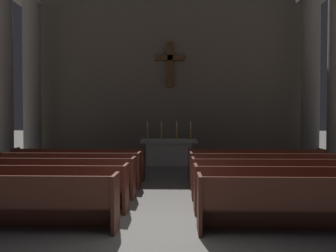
% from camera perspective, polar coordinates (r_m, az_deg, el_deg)
% --- Properties ---
extents(ground_plane, '(80.00, 80.00, 0.00)m').
position_cam_1_polar(ground_plane, '(5.60, -1.90, -18.08)').
color(ground_plane, '#66635E').
extents(pew_left_row_2, '(3.95, 0.50, 0.95)m').
position_cam_1_polar(pew_left_row_2, '(7.11, -23.38, -9.95)').
color(pew_left_row_2, '#4C2319').
rests_on(pew_left_row_2, ground).
extents(pew_left_row_3, '(3.95, 0.50, 0.95)m').
position_cam_1_polar(pew_left_row_3, '(8.10, -20.08, -8.52)').
color(pew_left_row_3, '#4C2319').
rests_on(pew_left_row_3, ground).
extents(pew_left_row_4, '(3.95, 0.50, 0.95)m').
position_cam_1_polar(pew_left_row_4, '(9.10, -17.51, -7.38)').
color(pew_left_row_4, '#4C2319').
rests_on(pew_left_row_4, ground).
extents(pew_left_row_5, '(3.95, 0.50, 0.95)m').
position_cam_1_polar(pew_left_row_5, '(10.13, -15.48, -6.46)').
color(pew_left_row_5, '#4C2319').
rests_on(pew_left_row_5, ground).
extents(pew_right_row_1, '(3.95, 0.50, 0.95)m').
position_cam_1_polar(pew_right_row_1, '(5.88, 25.34, -12.40)').
color(pew_right_row_1, '#4C2319').
rests_on(pew_right_row_1, ground).
extents(pew_right_row_2, '(3.95, 0.50, 0.95)m').
position_cam_1_polar(pew_right_row_2, '(6.86, 21.63, -10.35)').
color(pew_right_row_2, '#4C2319').
rests_on(pew_right_row_2, ground).
extents(pew_right_row_3, '(3.95, 0.50, 0.95)m').
position_cam_1_polar(pew_right_row_3, '(7.88, 18.89, -8.78)').
color(pew_right_row_3, '#4C2319').
rests_on(pew_right_row_3, ground).
extents(pew_right_row_4, '(3.95, 0.50, 0.95)m').
position_cam_1_polar(pew_right_row_4, '(8.91, 16.80, -7.57)').
color(pew_right_row_4, '#4C2319').
rests_on(pew_right_row_4, ground).
extents(pew_right_row_5, '(3.95, 0.50, 0.95)m').
position_cam_1_polar(pew_right_row_5, '(9.95, 15.15, -6.60)').
color(pew_right_row_5, '#4C2319').
rests_on(pew_right_row_5, ground).
extents(column_left_third, '(1.08, 1.08, 6.74)m').
position_cam_1_polar(column_left_third, '(12.73, -27.25, 7.72)').
color(column_left_third, gray).
rests_on(column_left_third, ground).
extents(column_left_fourth, '(1.08, 1.08, 6.74)m').
position_cam_1_polar(column_left_fourth, '(14.80, -22.86, 6.88)').
color(column_left_fourth, gray).
rests_on(column_left_fourth, ground).
extents(column_right_fourth, '(1.08, 1.08, 6.74)m').
position_cam_1_polar(column_right_fourth, '(14.55, 23.82, 6.97)').
color(column_right_fourth, gray).
rests_on(column_right_fourth, ground).
extents(altar, '(2.20, 0.90, 1.01)m').
position_cam_1_polar(altar, '(12.77, 0.18, -4.49)').
color(altar, '#BCB7AD').
rests_on(altar, ground).
extents(candlestick_outer_left, '(0.16, 0.16, 0.72)m').
position_cam_1_polar(candlestick_outer_left, '(12.77, -3.63, -1.31)').
color(candlestick_outer_left, '#B79338').
rests_on(candlestick_outer_left, altar).
extents(candlestick_inner_left, '(0.16, 0.16, 0.72)m').
position_cam_1_polar(candlestick_inner_left, '(12.73, -1.17, -1.32)').
color(candlestick_inner_left, '#B79338').
rests_on(candlestick_inner_left, altar).
extents(candlestick_inner_right, '(0.16, 0.16, 0.72)m').
position_cam_1_polar(candlestick_inner_right, '(12.72, 1.53, -1.32)').
color(candlestick_inner_right, '#B79338').
rests_on(candlestick_inner_right, altar).
extents(candlestick_outer_right, '(0.16, 0.16, 0.72)m').
position_cam_1_polar(candlestick_outer_right, '(12.73, 4.01, -1.32)').
color(candlestick_outer_right, '#B79338').
rests_on(candlestick_outer_right, altar).
extents(apse_with_cross, '(12.69, 0.49, 7.64)m').
position_cam_1_polar(apse_with_cross, '(14.71, 0.37, 9.15)').
color(apse_with_cross, '#706656').
rests_on(apse_with_cross, ground).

